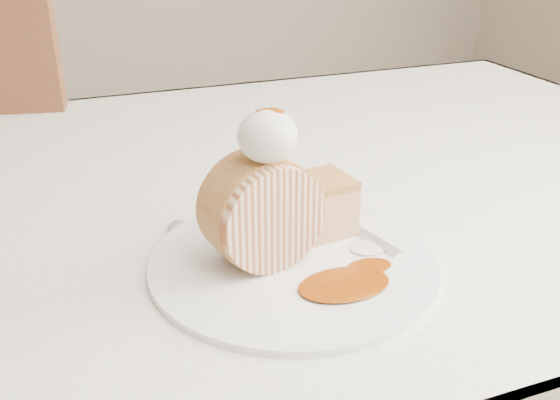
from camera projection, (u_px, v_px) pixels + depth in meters
name	position (u px, v px, depth m)	size (l,w,h in m)	color
table	(258.00, 236.00, 0.85)	(1.40, 0.90, 0.75)	white
plate	(293.00, 262.00, 0.60)	(0.28, 0.28, 0.01)	white
roulade_slice	(262.00, 212.00, 0.58)	(0.10, 0.10, 0.06)	beige
cake_chunk	(319.00, 209.00, 0.64)	(0.06, 0.06, 0.05)	#BC7C47
whipped_cream	(268.00, 136.00, 0.54)	(0.05, 0.05, 0.05)	silver
caramel_drizzle	(269.00, 106.00, 0.53)	(0.03, 0.02, 0.01)	#793005
caramel_pool	(344.00, 284.00, 0.56)	(0.09, 0.06, 0.00)	#793005
fork	(359.00, 231.00, 0.65)	(0.02, 0.17, 0.00)	silver
spoon	(168.00, 266.00, 0.60)	(0.02, 0.14, 0.00)	silver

